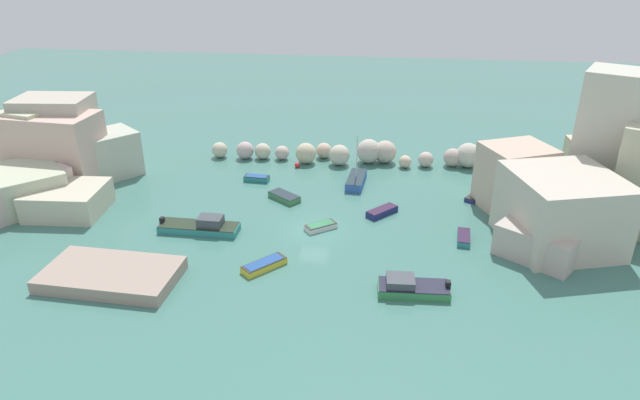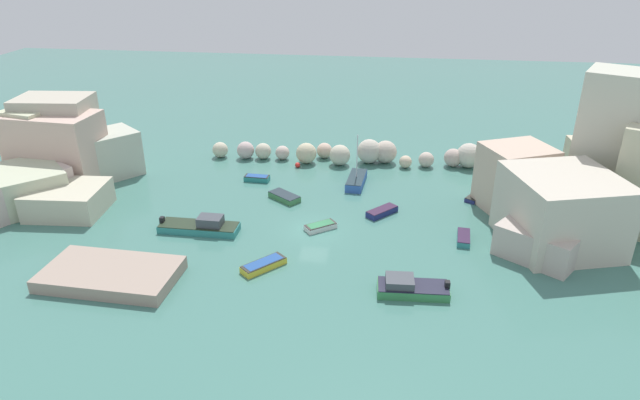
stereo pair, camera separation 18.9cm
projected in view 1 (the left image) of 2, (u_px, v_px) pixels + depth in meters
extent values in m
plane|color=#447A6F|center=(314.00, 230.00, 49.06)|extent=(160.00, 160.00, 0.00)
cube|color=beige|center=(10.00, 191.00, 52.31)|extent=(11.26, 11.28, 3.60)
cube|color=beige|center=(21.00, 192.00, 52.21)|extent=(8.06, 9.40, 3.49)
cube|color=#BAB19D|center=(59.00, 138.00, 58.18)|extent=(7.69, 5.64, 8.72)
cube|color=beige|center=(55.00, 156.00, 62.75)|extent=(7.50, 7.40, 2.09)
cube|color=beige|center=(108.00, 154.00, 59.49)|extent=(7.22, 7.36, 4.77)
cube|color=beige|center=(56.00, 150.00, 56.89)|extent=(9.29, 5.83, 7.47)
cube|color=beige|center=(68.00, 200.00, 51.77)|extent=(6.96, 6.17, 2.49)
cube|color=beige|center=(39.00, 145.00, 57.69)|extent=(5.29, 5.80, 7.81)
cube|color=beige|center=(561.00, 210.00, 45.68)|extent=(10.10, 10.20, 6.16)
cube|color=beige|center=(546.00, 236.00, 45.29)|extent=(8.80, 8.98, 2.65)
cube|color=beige|center=(608.00, 143.00, 50.42)|extent=(7.07, 6.86, 13.06)
cube|color=beige|center=(514.00, 177.00, 52.05)|extent=(7.34, 6.94, 6.09)
cube|color=beige|center=(599.00, 166.00, 56.99)|extent=(5.92, 6.78, 4.39)
sphere|color=beige|center=(220.00, 150.00, 65.02)|extent=(1.80, 1.80, 1.80)
sphere|color=beige|center=(245.00, 150.00, 64.64)|extent=(2.00, 2.00, 2.00)
sphere|color=beige|center=(263.00, 151.00, 64.58)|extent=(1.85, 1.85, 1.85)
sphere|color=beige|center=(282.00, 153.00, 64.43)|extent=(1.62, 1.62, 1.62)
sphere|color=beige|center=(306.00, 153.00, 63.24)|extent=(2.34, 2.34, 2.34)
sphere|color=beige|center=(324.00, 151.00, 64.83)|extent=(1.80, 1.80, 1.80)
sphere|color=beige|center=(339.00, 155.00, 62.74)|extent=(2.33, 2.33, 2.33)
sphere|color=beige|center=(369.00, 151.00, 63.26)|extent=(2.75, 2.75, 2.75)
sphere|color=beige|center=(385.00, 152.00, 63.36)|extent=(2.57, 2.57, 2.57)
sphere|color=beige|center=(405.00, 162.00, 62.18)|extent=(1.40, 1.40, 1.40)
sphere|color=beige|center=(426.00, 159.00, 62.35)|extent=(1.71, 1.71, 1.71)
sphere|color=#BFA99E|center=(453.00, 157.00, 62.45)|extent=(2.04, 2.04, 2.04)
sphere|color=beige|center=(468.00, 155.00, 62.09)|extent=(2.75, 2.75, 2.75)
sphere|color=beige|center=(495.00, 162.00, 61.21)|extent=(2.05, 2.05, 2.05)
cube|color=tan|center=(111.00, 275.00, 41.65)|extent=(10.09, 5.83, 1.00)
sphere|color=red|center=(297.00, 165.00, 62.32)|extent=(0.59, 0.59, 0.59)
cube|color=silver|center=(321.00, 227.00, 49.16)|extent=(2.92, 2.60, 0.43)
cube|color=#312A29|center=(321.00, 224.00, 49.06)|extent=(2.86, 2.55, 0.06)
cube|color=#2D7047|center=(321.00, 224.00, 49.05)|extent=(2.48, 2.21, 0.08)
cube|color=teal|center=(464.00, 238.00, 47.29)|extent=(1.32, 2.87, 0.49)
cube|color=#2D1A37|center=(464.00, 235.00, 47.17)|extent=(1.30, 2.82, 0.06)
cube|color=#325CB2|center=(356.00, 181.00, 58.02)|extent=(1.99, 4.84, 0.83)
cube|color=#1C2E37|center=(356.00, 177.00, 57.83)|extent=(1.95, 4.74, 0.06)
cylinder|color=silver|center=(357.00, 156.00, 56.87)|extent=(0.10, 0.10, 4.58)
cube|color=#38884D|center=(413.00, 289.00, 40.21)|extent=(5.22, 2.32, 0.66)
cube|color=#1D1E31|center=(414.00, 285.00, 40.06)|extent=(5.11, 2.27, 0.06)
cube|color=#3F444C|center=(400.00, 281.00, 40.00)|extent=(2.11, 1.85, 0.64)
cube|color=black|center=(448.00, 284.00, 39.79)|extent=(0.38, 0.46, 0.50)
cube|color=teal|center=(199.00, 228.00, 48.71)|extent=(6.98, 2.12, 0.64)
cube|color=#22301F|center=(199.00, 225.00, 48.56)|extent=(6.84, 2.07, 0.06)
cube|color=#3F444C|center=(210.00, 221.00, 48.25)|extent=(2.11, 1.52, 0.87)
cube|color=black|center=(162.00, 220.00, 48.89)|extent=(0.36, 0.44, 0.50)
cube|color=navy|center=(475.00, 197.00, 54.85)|extent=(2.18, 2.65, 0.37)
cube|color=#2A2B26|center=(475.00, 195.00, 54.75)|extent=(2.14, 2.60, 0.06)
cube|color=gold|center=(264.00, 265.00, 43.30)|extent=(3.36, 3.51, 0.50)
cube|color=#2C2C25|center=(264.00, 262.00, 43.18)|extent=(3.29, 3.44, 0.06)
cube|color=#234C93|center=(264.00, 262.00, 43.18)|extent=(2.86, 2.99, 0.08)
cube|color=teal|center=(257.00, 179.00, 58.88)|extent=(2.67, 1.18, 0.52)
cube|color=#222625|center=(257.00, 176.00, 58.75)|extent=(2.61, 1.16, 0.06)
cube|color=#234C93|center=(257.00, 176.00, 58.75)|extent=(2.27, 1.00, 0.08)
cube|color=navy|center=(382.00, 212.00, 51.77)|extent=(2.98, 3.12, 0.53)
cube|color=#301A35|center=(382.00, 209.00, 51.64)|extent=(2.92, 3.06, 0.06)
cube|color=#3E7A48|center=(284.00, 197.00, 54.68)|extent=(3.46, 3.12, 0.54)
cube|color=#202D36|center=(284.00, 194.00, 54.55)|extent=(3.39, 3.06, 0.06)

